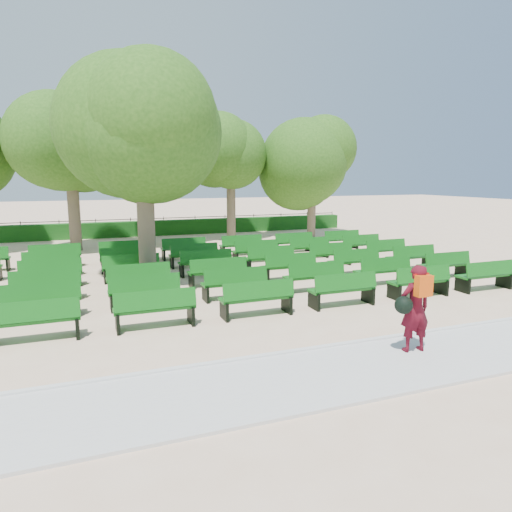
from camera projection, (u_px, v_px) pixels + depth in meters
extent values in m
plane|color=beige|center=(208.00, 287.00, 14.94)|extent=(120.00, 120.00, 0.00)
cube|color=silver|center=(315.00, 377.00, 8.12)|extent=(30.00, 2.20, 0.06)
cube|color=silver|center=(288.00, 353.00, 9.17)|extent=(30.00, 0.12, 0.10)
cube|color=#164F15|center=(148.00, 228.00, 27.75)|extent=(26.00, 0.70, 0.90)
cube|color=#105C13|center=(211.00, 267.00, 15.81)|extent=(1.91, 0.59, 0.06)
cube|color=#105C13|center=(212.00, 260.00, 15.56)|extent=(1.90, 0.20, 0.44)
cylinder|color=brown|center=(147.00, 235.00, 14.81)|extent=(0.56, 0.56, 3.39)
ellipsoid|color=#32611A|center=(143.00, 138.00, 14.28)|extent=(4.88, 4.88, 4.39)
imported|color=#4B0A16|center=(415.00, 308.00, 9.13)|extent=(0.68, 0.48, 1.78)
cube|color=#DE4C0B|center=(424.00, 286.00, 8.86)|extent=(0.33, 0.17, 0.42)
sphere|color=black|center=(404.00, 305.00, 8.94)|extent=(0.36, 0.36, 0.36)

